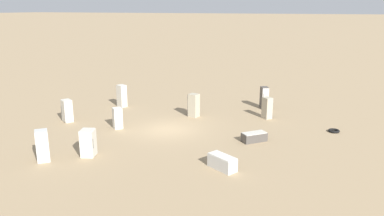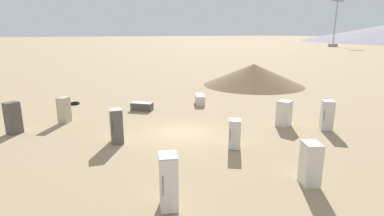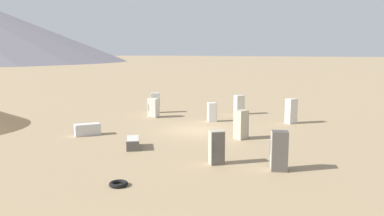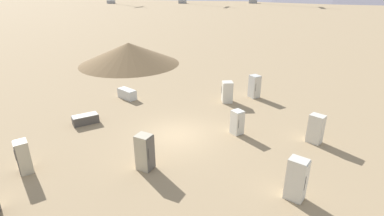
# 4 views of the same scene
# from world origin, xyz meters

# --- Properties ---
(ground_plane) EXTENTS (1000.00, 1000.00, 0.00)m
(ground_plane) POSITION_xyz_m (0.00, 0.00, 0.00)
(ground_plane) COLOR #9E8460
(discarded_fridge_0) EXTENTS (1.01, 1.01, 1.80)m
(discarded_fridge_0) POSITION_xyz_m (-7.70, 4.06, 0.90)
(discarded_fridge_0) COLOR silver
(discarded_fridge_0) RESTS_ON ground_plane
(discarded_fridge_1) EXTENTS (0.89, 0.90, 1.67)m
(discarded_fridge_1) POSITION_xyz_m (5.46, -5.90, 0.83)
(discarded_fridge_1) COLOR #B2A88E
(discarded_fridge_1) RESTS_ON ground_plane
(discarded_fridge_2) EXTENTS (0.95, 0.87, 1.86)m
(discarded_fridge_2) POSITION_xyz_m (8.34, -5.05, 0.93)
(discarded_fridge_2) COLOR #4C4742
(discarded_fridge_2) RESTS_ON ground_plane
(discarded_fridge_3) EXTENTS (0.96, 0.95, 1.61)m
(discarded_fridge_3) POSITION_xyz_m (-6.16, 2.13, 0.81)
(discarded_fridge_3) COLOR beige
(discarded_fridge_3) RESTS_ON ground_plane
(discarded_fridge_4) EXTENTS (1.39, 1.77, 0.77)m
(discarded_fridge_4) POSITION_xyz_m (-4.91, -5.60, 0.38)
(discarded_fridge_4) COLOR silver
(discarded_fridge_4) RESTS_ON ground_plane
(discarded_fridge_5) EXTENTS (0.83, 0.94, 1.91)m
(discarded_fridge_5) POSITION_xyz_m (4.21, 6.53, 0.96)
(discarded_fridge_5) COLOR beige
(discarded_fridge_5) RESTS_ON ground_plane
(discarded_fridge_6) EXTENTS (0.92, 0.97, 1.69)m
(discarded_fridge_6) POSITION_xyz_m (-1.17, 7.90, 0.85)
(discarded_fridge_6) COLOR beige
(discarded_fridge_6) RESTS_ON ground_plane
(discarded_fridge_7) EXTENTS (0.78, 0.88, 1.84)m
(discarded_fridge_7) POSITION_xyz_m (3.73, -0.42, 0.92)
(discarded_fridge_7) COLOR #B2A88E
(discarded_fridge_7) RESTS_ON ground_plane
(discarded_fridge_8) EXTENTS (0.87, 0.88, 1.50)m
(discarded_fridge_8) POSITION_xyz_m (-1.09, 3.48, 0.75)
(discarded_fridge_8) COLOR silver
(discarded_fridge_8) RESTS_ON ground_plane
(discarded_fridge_9) EXTENTS (1.64, 1.63, 0.60)m
(discarded_fridge_9) POSITION_xyz_m (-0.05, -6.19, 0.30)
(discarded_fridge_9) COLOR #4C4742
(discarded_fridge_9) RESTS_ON ground_plane
(scrap_tire) EXTENTS (0.78, 0.78, 0.17)m
(scrap_tire) POSITION_xyz_m (3.92, -10.89, 0.08)
(scrap_tire) COLOR black
(scrap_tire) RESTS_ON ground_plane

